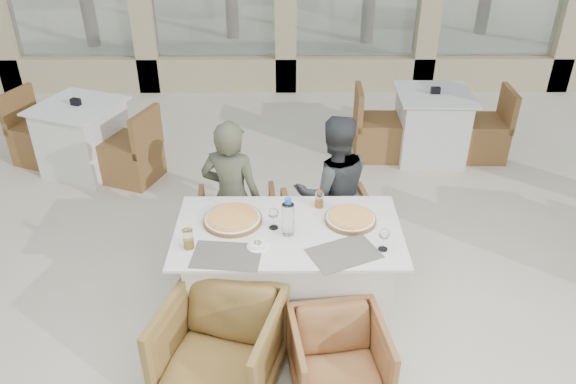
{
  "coord_description": "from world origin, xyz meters",
  "views": [
    {
      "loc": [
        -0.01,
        -3.18,
        3.05
      ],
      "look_at": [
        0.01,
        0.35,
        0.9
      ],
      "focal_mm": 35.0,
      "sensor_mm": 36.0,
      "label": 1
    }
  ],
  "objects_px": {
    "wine_glass_corner": "(384,238)",
    "armchair_far_right": "(329,237)",
    "olive_dish": "(258,244)",
    "armchair_near_right": "(339,360)",
    "bg_table_a": "(83,138)",
    "armchair_near_left": "(220,348)",
    "armchair_far_left": "(238,229)",
    "beer_glass_left": "(188,239)",
    "dining_table": "(288,273)",
    "pizza_right": "(350,218)",
    "bg_table_b": "(431,125)",
    "beer_glass_right": "(319,199)",
    "diner_right": "(333,192)",
    "water_bottle": "(288,217)",
    "wine_glass_centre": "(273,217)",
    "diner_left": "(232,198)",
    "pizza_left": "(233,218)"
  },
  "relations": [
    {
      "from": "wine_glass_corner",
      "to": "armchair_far_right",
      "type": "xyz_separation_m",
      "value": [
        -0.3,
        0.75,
        -0.53
      ]
    },
    {
      "from": "olive_dish",
      "to": "armchair_near_right",
      "type": "height_order",
      "value": "olive_dish"
    },
    {
      "from": "armchair_far_right",
      "to": "bg_table_a",
      "type": "height_order",
      "value": "bg_table_a"
    },
    {
      "from": "wine_glass_corner",
      "to": "armchair_near_left",
      "type": "distance_m",
      "value": 1.28
    },
    {
      "from": "armchair_far_right",
      "to": "armchair_near_right",
      "type": "bearing_deg",
      "value": 80.43
    },
    {
      "from": "bg_table_a",
      "to": "armchair_far_left",
      "type": "bearing_deg",
      "value": -21.01
    },
    {
      "from": "beer_glass_left",
      "to": "armchair_near_right",
      "type": "relative_size",
      "value": 0.23
    },
    {
      "from": "dining_table",
      "to": "bg_table_a",
      "type": "relative_size",
      "value": 0.98
    },
    {
      "from": "armchair_far_left",
      "to": "armchair_near_right",
      "type": "bearing_deg",
      "value": 112.91
    },
    {
      "from": "armchair_near_right",
      "to": "bg_table_a",
      "type": "bearing_deg",
      "value": 121.67
    },
    {
      "from": "dining_table",
      "to": "olive_dish",
      "type": "distance_m",
      "value": 0.5
    },
    {
      "from": "pizza_right",
      "to": "beer_glass_left",
      "type": "relative_size",
      "value": 2.65
    },
    {
      "from": "wine_glass_corner",
      "to": "armchair_near_left",
      "type": "xyz_separation_m",
      "value": [
        -1.07,
        -0.45,
        -0.53
      ]
    },
    {
      "from": "olive_dish",
      "to": "bg_table_b",
      "type": "xyz_separation_m",
      "value": [
        1.84,
        2.79,
        -0.41
      ]
    },
    {
      "from": "olive_dish",
      "to": "bg_table_a",
      "type": "distance_m",
      "value": 3.22
    },
    {
      "from": "armchair_far_left",
      "to": "wine_glass_corner",
      "type": "bearing_deg",
      "value": 134.63
    },
    {
      "from": "beer_glass_left",
      "to": "armchair_far_right",
      "type": "height_order",
      "value": "beer_glass_left"
    },
    {
      "from": "beer_glass_right",
      "to": "armchair_near_right",
      "type": "xyz_separation_m",
      "value": [
        0.09,
        -1.04,
        -0.56
      ]
    },
    {
      "from": "armchair_far_right",
      "to": "bg_table_b",
      "type": "xyz_separation_m",
      "value": [
        1.3,
        2.07,
        0.06
      ]
    },
    {
      "from": "wine_glass_corner",
      "to": "armchair_far_left",
      "type": "height_order",
      "value": "wine_glass_corner"
    },
    {
      "from": "armchair_near_left",
      "to": "diner_right",
      "type": "distance_m",
      "value": 1.63
    },
    {
      "from": "beer_glass_right",
      "to": "armchair_far_right",
      "type": "xyz_separation_m",
      "value": [
        0.1,
        0.22,
        -0.51
      ]
    },
    {
      "from": "pizza_right",
      "to": "water_bottle",
      "type": "distance_m",
      "value": 0.49
    },
    {
      "from": "beer_glass_right",
      "to": "armchair_far_right",
      "type": "bearing_deg",
      "value": 64.86
    },
    {
      "from": "pizza_right",
      "to": "wine_glass_centre",
      "type": "height_order",
      "value": "wine_glass_centre"
    },
    {
      "from": "armchair_far_left",
      "to": "diner_right",
      "type": "relative_size",
      "value": 0.5
    },
    {
      "from": "armchair_far_left",
      "to": "bg_table_a",
      "type": "xyz_separation_m",
      "value": [
        -1.79,
        1.62,
        0.08
      ]
    },
    {
      "from": "wine_glass_centre",
      "to": "diner_left",
      "type": "relative_size",
      "value": 0.14
    },
    {
      "from": "wine_glass_corner",
      "to": "diner_right",
      "type": "xyz_separation_m",
      "value": [
        -0.26,
        0.92,
        -0.2
      ]
    },
    {
      "from": "olive_dish",
      "to": "beer_glass_right",
      "type": "bearing_deg",
      "value": 48.8
    },
    {
      "from": "pizza_left",
      "to": "diner_left",
      "type": "distance_m",
      "value": 0.49
    },
    {
      "from": "water_bottle",
      "to": "diner_right",
      "type": "height_order",
      "value": "diner_right"
    },
    {
      "from": "pizza_left",
      "to": "diner_right",
      "type": "xyz_separation_m",
      "value": [
        0.77,
        0.58,
        -0.13
      ]
    },
    {
      "from": "diner_left",
      "to": "bg_table_a",
      "type": "distance_m",
      "value": 2.48
    },
    {
      "from": "dining_table",
      "to": "armchair_near_right",
      "type": "bearing_deg",
      "value": -66.56
    },
    {
      "from": "bg_table_b",
      "to": "beer_glass_right",
      "type": "bearing_deg",
      "value": -119.94
    },
    {
      "from": "olive_dish",
      "to": "wine_glass_corner",
      "type": "bearing_deg",
      "value": -2.21
    },
    {
      "from": "armchair_far_right",
      "to": "diner_right",
      "type": "bearing_deg",
      "value": -110.56
    },
    {
      "from": "bg_table_a",
      "to": "bg_table_b",
      "type": "relative_size",
      "value": 1.0
    },
    {
      "from": "diner_left",
      "to": "water_bottle",
      "type": "bearing_deg",
      "value": 139.28
    },
    {
      "from": "dining_table",
      "to": "armchair_far_left",
      "type": "distance_m",
      "value": 0.8
    },
    {
      "from": "bg_table_b",
      "to": "armchair_far_left",
      "type": "bearing_deg",
      "value": -135.39
    },
    {
      "from": "armchair_near_left",
      "to": "armchair_near_right",
      "type": "bearing_deg",
      "value": 12.74
    },
    {
      "from": "wine_glass_centre",
      "to": "armchair_far_left",
      "type": "xyz_separation_m",
      "value": [
        -0.32,
        0.65,
        -0.56
      ]
    },
    {
      "from": "wine_glass_corner",
      "to": "armchair_far_right",
      "type": "bearing_deg",
      "value": 111.4
    },
    {
      "from": "armchair_far_left",
      "to": "armchair_far_right",
      "type": "bearing_deg",
      "value": 164.19
    },
    {
      "from": "pizza_right",
      "to": "armchair_far_right",
      "type": "xyz_separation_m",
      "value": [
        -0.11,
        0.42,
        -0.46
      ]
    },
    {
      "from": "pizza_right",
      "to": "armchair_near_right",
      "type": "distance_m",
      "value": 1.0
    },
    {
      "from": "beer_glass_right",
      "to": "diner_left",
      "type": "xyz_separation_m",
      "value": [
        -0.68,
        0.27,
        -0.16
      ]
    },
    {
      "from": "bg_table_a",
      "to": "wine_glass_centre",
      "type": "bearing_deg",
      "value": -25.97
    }
  ]
}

